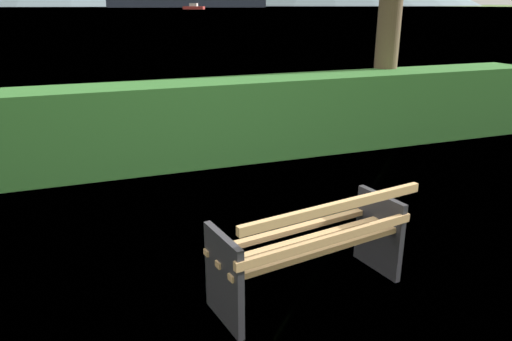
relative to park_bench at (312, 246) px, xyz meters
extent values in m
plane|color=#567A38|center=(-0.01, 0.06, -0.42)|extent=(1400.00, 1400.00, 0.00)
plane|color=#6B8EA3|center=(-0.01, 307.44, -0.42)|extent=(620.00, 620.00, 0.00)
cube|color=tan|center=(0.02, -0.13, 0.03)|extent=(1.50, 0.32, 0.04)
cube|color=tan|center=(-0.01, 0.06, 0.03)|extent=(1.50, 0.32, 0.04)
cube|color=tan|center=(-0.04, 0.25, 0.03)|extent=(1.50, 0.32, 0.04)
cube|color=tan|center=(0.04, -0.21, 0.15)|extent=(1.50, 0.30, 0.06)
cube|color=tan|center=(0.04, -0.25, 0.42)|extent=(1.50, 0.30, 0.06)
cube|color=#2D2D33|center=(-0.71, -0.08, -0.08)|extent=(0.14, 0.51, 0.68)
cube|color=#2D2D33|center=(0.70, 0.16, -0.08)|extent=(0.14, 0.51, 0.68)
cube|color=#387A33|center=(-0.01, 3.57, 0.15)|extent=(11.28, 0.80, 1.13)
cube|color=#2D384C|center=(66.18, 300.06, 3.22)|extent=(94.79, 30.21, 7.28)
cube|color=#B2332D|center=(44.69, 193.19, 0.16)|extent=(8.31, 6.76, 1.17)
cube|color=silver|center=(44.69, 193.19, 1.32)|extent=(3.45, 3.11, 1.15)
camera|label=1|loc=(-1.50, -2.87, 1.71)|focal=33.77mm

